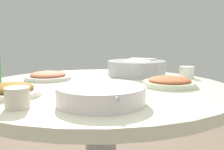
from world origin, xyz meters
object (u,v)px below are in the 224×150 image
Objects in this scene: tea_cup_far at (17,98)px; dish_shrimp at (48,76)px; dish_stirfry at (10,90)px; tea_cup_near at (187,72)px; round_dining_table at (101,117)px; rice_bowl at (137,68)px; dish_tofu_braise at (169,82)px; soup_bowl at (101,95)px.

dish_shrimp is at bearing 0.49° from tea_cup_far.
dish_stirfry is 3.15× the size of tea_cup_far.
tea_cup_near reaches higher than dish_stirfry.
round_dining_table is at bearing -60.42° from dish_stirfry.
rice_bowl is 4.40× the size of tea_cup_near.
rice_bowl reaches higher than dish_shrimp.
tea_cup_near reaches higher than dish_tofu_braise.
dish_shrimp is 0.53m from tea_cup_far.
rice_bowl is 1.40× the size of dish_stirfry.
round_dining_table is 0.39m from rice_bowl.
dish_tofu_braise is 3.11× the size of tea_cup_near.
tea_cup_near is (0.22, -0.16, 0.01)m from dish_tofu_braise.
dish_shrimp is 3.15× the size of tea_cup_near.
dish_shrimp is at bearing 67.77° from dish_tofu_braise.
rice_bowl is 0.47m from dish_shrimp.
rice_bowl is at bearing 65.68° from tea_cup_near.
round_dining_table is 0.48m from tea_cup_far.
tea_cup_far is at bearing 119.99° from dish_tofu_braise.
soup_bowl is (-0.60, 0.21, -0.02)m from rice_bowl.
soup_bowl is at bearing 160.55° from rice_bowl.
rice_bowl is 0.64m from soup_bowl.
round_dining_table is 0.34m from dish_tofu_braise.
dish_shrimp is 1.00× the size of dish_stirfry.
soup_bowl reaches higher than dish_stirfry.
rice_bowl reaches higher than round_dining_table.
dish_stirfry is at bearing 23.32° from tea_cup_far.
dish_stirfry is at bearing 102.11° from dish_tofu_braise.
tea_cup_near is at bearing -90.10° from dish_shrimp.
soup_bowl is at bearing -153.52° from dish_shrimp.
dish_tofu_braise is (0.13, -0.62, -0.00)m from dish_stirfry.
rice_bowl is 1.40× the size of dish_shrimp.
tea_cup_near reaches higher than round_dining_table.
tea_cup_far reaches higher than dish_shrimp.
dish_stirfry is 3.14× the size of tea_cup_near.
dish_tofu_braise is at bearing -112.23° from dish_shrimp.
tea_cup_near is (0.35, -0.77, 0.01)m from dish_stirfry.
dish_stirfry is at bearing 66.38° from soup_bowl.
round_dining_table is 4.93× the size of dish_shrimp.
tea_cup_near is at bearing -42.61° from soup_bowl.
tea_cup_far is at bearing 127.46° from tea_cup_near.
dish_tofu_braise is at bearing -100.38° from round_dining_table.
rice_bowl reaches higher than tea_cup_far.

